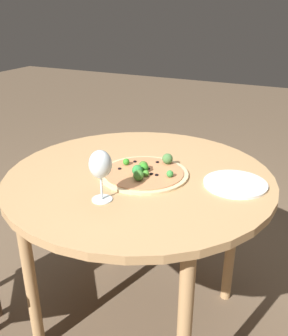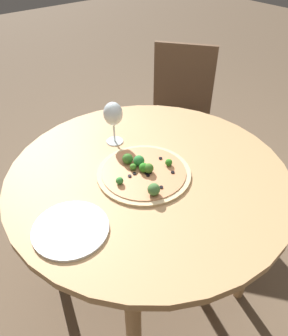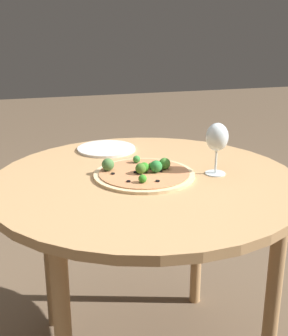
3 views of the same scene
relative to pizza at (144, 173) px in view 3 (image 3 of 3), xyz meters
The scene contains 4 objects.
dining_table 0.10m from the pizza, 94.37° to the left, with size 1.07×1.07×0.77m.
pizza is the anchor object (origin of this frame).
wine_glass 0.28m from the pizza, behind, with size 0.08×0.08×0.18m.
plate_near 0.35m from the pizza, 78.86° to the right, with size 0.24×0.24×0.01m.
Camera 3 is at (0.39, 1.46, 1.33)m, focal length 50.00 mm.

